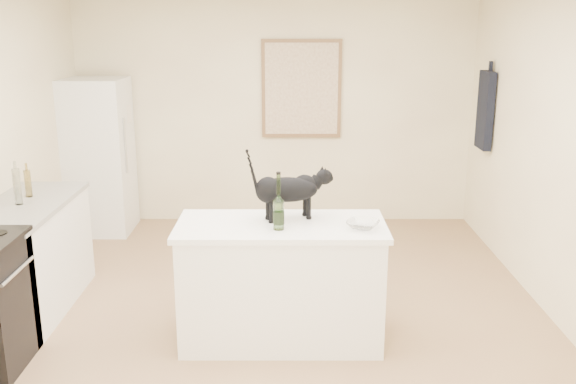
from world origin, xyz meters
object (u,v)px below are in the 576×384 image
at_px(glass_bowl, 363,225).
at_px(black_cat, 287,193).
at_px(wine_bottle, 279,204).
at_px(fridge, 98,156).

bearing_deg(glass_bowl, black_cat, 157.98).
xyz_separation_m(wine_bottle, glass_bowl, (0.59, 0.01, -0.15)).
distance_m(black_cat, wine_bottle, 0.24).
bearing_deg(fridge, black_cat, -49.49).
bearing_deg(fridge, wine_bottle, -52.77).
xyz_separation_m(fridge, black_cat, (2.09, -2.45, 0.25)).
bearing_deg(glass_bowl, wine_bottle, -178.54).
bearing_deg(glass_bowl, fridge, 134.54).
xyz_separation_m(fridge, wine_bottle, (2.04, -2.68, 0.23)).
distance_m(fridge, black_cat, 3.23).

